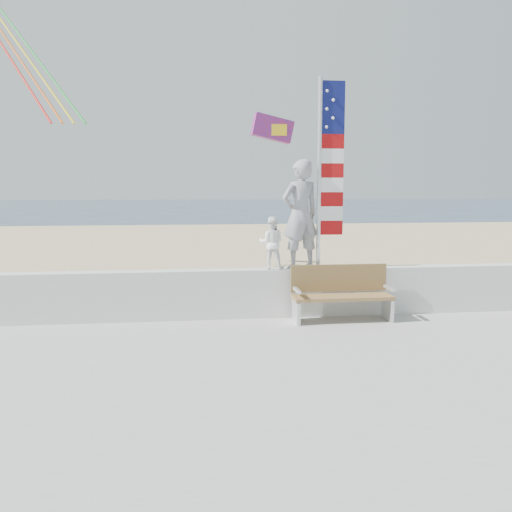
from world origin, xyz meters
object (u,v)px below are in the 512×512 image
object	(u,v)px
child	(272,243)
bench	(341,293)
flag	(326,165)
adult	(300,214)

from	to	relation	value
child	bench	xyz separation A→B (m)	(1.21, -0.45, -0.88)
child	flag	distance (m)	1.75
child	bench	bearing A→B (deg)	171.06
child	bench	size ratio (longest dim) A/B	0.54
bench	flag	xyz separation A→B (m)	(-0.20, 0.45, 2.30)
adult	child	world-z (taller)	adult
adult	flag	distance (m)	1.02
bench	child	bearing A→B (deg)	159.48
adult	bench	size ratio (longest dim) A/B	1.12
adult	child	size ratio (longest dim) A/B	2.08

